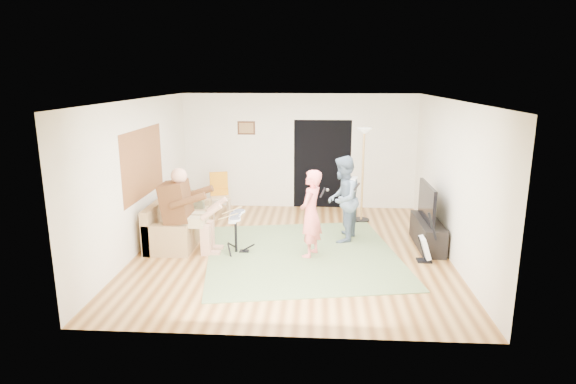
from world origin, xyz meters
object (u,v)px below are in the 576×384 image
(guitarist, at_px, (343,199))
(dining_chair, at_px, (221,201))
(television, at_px, (427,202))
(torchiere_lamp, at_px, (363,158))
(drum_kit, at_px, (236,236))
(singer, at_px, (311,214))
(tv_cabinet, at_px, (428,233))
(sofa, at_px, (176,226))
(guitar_spare, at_px, (425,248))

(guitarist, bearing_deg, dining_chair, -103.52)
(dining_chair, distance_m, television, 4.53)
(torchiere_lamp, height_order, dining_chair, torchiere_lamp)
(drum_kit, distance_m, singer, 1.41)
(torchiere_lamp, xyz_separation_m, television, (1.04, -1.56, -0.54))
(drum_kit, bearing_deg, tv_cabinet, 8.93)
(singer, xyz_separation_m, television, (2.11, 0.63, 0.08))
(guitarist, distance_m, torchiere_lamp, 1.53)
(sofa, bearing_deg, tv_cabinet, -1.20)
(guitar_spare, relative_size, torchiere_lamp, 0.44)
(guitarist, distance_m, television, 1.54)
(drum_kit, bearing_deg, torchiere_lamp, 41.20)
(singer, height_order, dining_chair, singer)
(drum_kit, relative_size, torchiere_lamp, 0.36)
(singer, relative_size, tv_cabinet, 1.10)
(guitarist, distance_m, tv_cabinet, 1.69)
(sofa, bearing_deg, guitarist, 2.23)
(sofa, distance_m, singer, 2.77)
(drum_kit, bearing_deg, guitarist, 21.94)
(torchiere_lamp, distance_m, tv_cabinet, 2.22)
(sofa, height_order, guitarist, guitarist)
(dining_chair, relative_size, television, 0.84)
(sofa, relative_size, dining_chair, 2.00)
(dining_chair, xyz_separation_m, television, (4.17, -1.69, 0.50))
(sofa, bearing_deg, drum_kit, -26.77)
(guitarist, bearing_deg, torchiere_lamp, 175.48)
(singer, xyz_separation_m, dining_chair, (-2.06, 2.32, -0.42))
(guitar_spare, distance_m, dining_chair, 4.72)
(drum_kit, xyz_separation_m, dining_chair, (-0.72, 2.24, 0.03))
(dining_chair, height_order, television, television)
(drum_kit, bearing_deg, guitar_spare, -3.95)
(drum_kit, height_order, tv_cabinet, drum_kit)
(guitarist, bearing_deg, drum_kit, -52.61)
(sofa, height_order, drum_kit, sofa)
(drum_kit, height_order, television, television)
(singer, relative_size, torchiere_lamp, 0.76)
(television, bearing_deg, dining_chair, 157.94)
(guitar_spare, xyz_separation_m, torchiere_lamp, (-0.89, 2.34, 1.14))
(guitar_spare, relative_size, television, 0.74)
(sofa, distance_m, guitar_spare, 4.67)
(drum_kit, distance_m, guitarist, 2.14)
(sofa, bearing_deg, guitar_spare, -10.83)
(dining_chair, bearing_deg, guitarist, -47.55)
(television, bearing_deg, drum_kit, -170.94)
(sofa, distance_m, tv_cabinet, 4.79)
(drum_kit, xyz_separation_m, guitarist, (1.92, 0.78, 0.50))
(drum_kit, bearing_deg, singer, -3.54)
(singer, distance_m, torchiere_lamp, 2.52)
(guitar_spare, height_order, television, television)
(guitar_spare, distance_m, television, 0.99)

